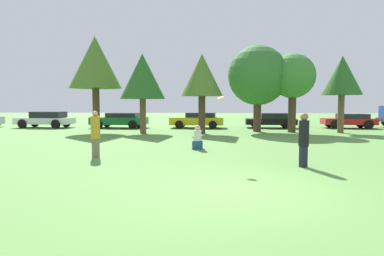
{
  "coord_description": "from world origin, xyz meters",
  "views": [
    {
      "loc": [
        -0.76,
        -7.77,
        2.02
      ],
      "look_at": [
        -1.34,
        4.65,
        1.09
      ],
      "focal_mm": 31.64,
      "sensor_mm": 36.0,
      "label": 1
    }
  ],
  "objects_px": {
    "tree_0": "(95,63)",
    "tree_3": "(258,76)",
    "frisbee": "(221,98)",
    "parked_car_yellow": "(198,120)",
    "tree_4": "(293,77)",
    "parked_car_white": "(46,119)",
    "person_catcher": "(304,139)",
    "bystander_sitting": "(198,139)",
    "tree_1": "(142,77)",
    "parked_car_red": "(349,120)",
    "parked_car_green": "(120,120)",
    "parked_car_black": "(272,120)",
    "tree_5": "(342,76)",
    "tree_2": "(202,76)",
    "person_thrower": "(95,134)"
  },
  "relations": [
    {
      "from": "person_thrower",
      "to": "parked_car_black",
      "type": "distance_m",
      "value": 17.81
    },
    {
      "from": "bystander_sitting",
      "to": "tree_3",
      "type": "distance_m",
      "value": 10.58
    },
    {
      "from": "tree_2",
      "to": "parked_car_green",
      "type": "bearing_deg",
      "value": 144.9
    },
    {
      "from": "frisbee",
      "to": "parked_car_yellow",
      "type": "bearing_deg",
      "value": 94.31
    },
    {
      "from": "tree_2",
      "to": "parked_car_black",
      "type": "bearing_deg",
      "value": 43.36
    },
    {
      "from": "tree_0",
      "to": "tree_5",
      "type": "bearing_deg",
      "value": 0.21
    },
    {
      "from": "tree_0",
      "to": "bystander_sitting",
      "type": "bearing_deg",
      "value": -49.14
    },
    {
      "from": "tree_4",
      "to": "tree_5",
      "type": "distance_m",
      "value": 3.19
    },
    {
      "from": "tree_2",
      "to": "parked_car_yellow",
      "type": "relative_size",
      "value": 1.2
    },
    {
      "from": "tree_5",
      "to": "parked_car_red",
      "type": "bearing_deg",
      "value": 61.38
    },
    {
      "from": "tree_4",
      "to": "parked_car_white",
      "type": "relative_size",
      "value": 1.17
    },
    {
      "from": "frisbee",
      "to": "tree_2",
      "type": "bearing_deg",
      "value": 94.15
    },
    {
      "from": "parked_car_white",
      "to": "tree_1",
      "type": "bearing_deg",
      "value": 156.14
    },
    {
      "from": "parked_car_white",
      "to": "parked_car_green",
      "type": "distance_m",
      "value": 6.1
    },
    {
      "from": "tree_0",
      "to": "parked_car_green",
      "type": "xyz_separation_m",
      "value": [
        0.65,
        3.87,
        -4.09
      ]
    },
    {
      "from": "tree_0",
      "to": "parked_car_black",
      "type": "distance_m",
      "value": 14.22
    },
    {
      "from": "bystander_sitting",
      "to": "tree_2",
      "type": "height_order",
      "value": "tree_2"
    },
    {
      "from": "tree_0",
      "to": "parked_car_black",
      "type": "bearing_deg",
      "value": 18.84
    },
    {
      "from": "person_catcher",
      "to": "parked_car_white",
      "type": "xyz_separation_m",
      "value": [
        -16.19,
        16.21,
        -0.18
      ]
    },
    {
      "from": "parked_car_black",
      "to": "parked_car_red",
      "type": "height_order",
      "value": "parked_car_black"
    },
    {
      "from": "tree_0",
      "to": "tree_3",
      "type": "xyz_separation_m",
      "value": [
        11.2,
        0.78,
        -0.85
      ]
    },
    {
      "from": "person_catcher",
      "to": "bystander_sitting",
      "type": "bearing_deg",
      "value": -36.27
    },
    {
      "from": "person_catcher",
      "to": "frisbee",
      "type": "xyz_separation_m",
      "value": [
        -2.59,
        0.4,
        1.31
      ]
    },
    {
      "from": "tree_4",
      "to": "parked_car_black",
      "type": "distance_m",
      "value": 5.15
    },
    {
      "from": "tree_1",
      "to": "parked_car_red",
      "type": "distance_m",
      "value": 16.72
    },
    {
      "from": "parked_car_black",
      "to": "tree_5",
      "type": "bearing_deg",
      "value": 134.51
    },
    {
      "from": "bystander_sitting",
      "to": "parked_car_yellow",
      "type": "bearing_deg",
      "value": 91.6
    },
    {
      "from": "parked_car_black",
      "to": "parked_car_red",
      "type": "xyz_separation_m",
      "value": [
        6.14,
        -0.04,
        -0.01
      ]
    },
    {
      "from": "bystander_sitting",
      "to": "parked_car_red",
      "type": "bearing_deg",
      "value": 47.42
    },
    {
      "from": "tree_5",
      "to": "parked_car_white",
      "type": "xyz_separation_m",
      "value": [
        -22.13,
        3.74,
        -3.1
      ]
    },
    {
      "from": "frisbee",
      "to": "bystander_sitting",
      "type": "xyz_separation_m",
      "value": [
        -0.87,
        3.59,
        -1.75
      ]
    },
    {
      "from": "tree_2",
      "to": "parked_car_white",
      "type": "bearing_deg",
      "value": 160.07
    },
    {
      "from": "tree_3",
      "to": "parked_car_black",
      "type": "bearing_deg",
      "value": 65.08
    },
    {
      "from": "parked_car_red",
      "to": "person_catcher",
      "type": "bearing_deg",
      "value": 66.99
    },
    {
      "from": "tree_5",
      "to": "parked_car_yellow",
      "type": "distance_m",
      "value": 11.01
    },
    {
      "from": "person_catcher",
      "to": "parked_car_red",
      "type": "relative_size",
      "value": 0.42
    },
    {
      "from": "parked_car_white",
      "to": "parked_car_green",
      "type": "relative_size",
      "value": 1.01
    },
    {
      "from": "person_catcher",
      "to": "bystander_sitting",
      "type": "xyz_separation_m",
      "value": [
        -3.46,
        3.98,
        -0.45
      ]
    },
    {
      "from": "tree_0",
      "to": "tree_3",
      "type": "bearing_deg",
      "value": 3.97
    },
    {
      "from": "parked_car_red",
      "to": "parked_car_black",
      "type": "bearing_deg",
      "value": 2.94
    },
    {
      "from": "bystander_sitting",
      "to": "tree_0",
      "type": "relative_size",
      "value": 0.16
    },
    {
      "from": "tree_5",
      "to": "parked_car_black",
      "type": "height_order",
      "value": "tree_5"
    },
    {
      "from": "tree_0",
      "to": "parked_car_white",
      "type": "height_order",
      "value": "tree_0"
    },
    {
      "from": "parked_car_green",
      "to": "person_catcher",
      "type": "bearing_deg",
      "value": 125.1
    },
    {
      "from": "parked_car_yellow",
      "to": "tree_2",
      "type": "bearing_deg",
      "value": 97.98
    },
    {
      "from": "frisbee",
      "to": "tree_0",
      "type": "relative_size",
      "value": 0.04
    },
    {
      "from": "tree_2",
      "to": "parked_car_white",
      "type": "distance_m",
      "value": 13.95
    },
    {
      "from": "tree_0",
      "to": "parked_car_red",
      "type": "xyz_separation_m",
      "value": [
        19.03,
        4.36,
        -4.11
      ]
    },
    {
      "from": "person_catcher",
      "to": "parked_car_red",
      "type": "xyz_separation_m",
      "value": [
        8.29,
        16.76,
        -0.24
      ]
    },
    {
      "from": "parked_car_red",
      "to": "tree_2",
      "type": "bearing_deg",
      "value": 27.26
    }
  ]
}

